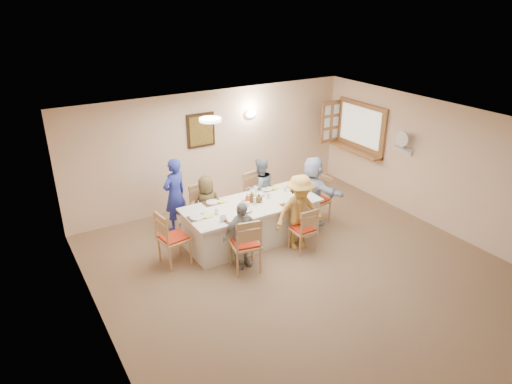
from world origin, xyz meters
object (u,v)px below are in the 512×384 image
chair_back_right (257,196)px  chair_front_left (245,243)px  chair_left_end (174,237)px  diner_front_left (242,235)px  condiment_ketchup (247,199)px  chair_right_end (317,199)px  caregiver (175,195)px  chair_back_left (204,209)px  dining_table (252,222)px  diner_front_right (299,212)px  desk_fan (403,142)px  diner_back_left (207,205)px  diner_right_end (313,190)px  chair_front_right (303,229)px  serving_hatch (361,128)px  diner_back_right (260,189)px

chair_back_right → chair_front_left: bearing=-136.6°
chair_left_end → diner_front_left: diner_front_left is taller
condiment_ketchup → chair_left_end: bearing=-178.9°
chair_front_left → chair_right_end: (2.15, 0.80, -0.03)m
chair_right_end → caregiver: size_ratio=0.64×
chair_back_left → chair_front_left: 1.60m
dining_table → diner_front_right: (0.60, -0.68, 0.34)m
diner_front_right → caregiver: 2.46m
diner_front_left → condiment_ketchup: size_ratio=5.66×
chair_back_left → chair_right_end: chair_right_end is taller
chair_right_end → diner_front_left: diner_front_left is taller
desk_fan → diner_back_left: size_ratio=0.25×
diner_front_right → diner_right_end: 1.07m
dining_table → caregiver: bearing=132.4°
chair_back_left → diner_back_left: 0.17m
diner_front_right → diner_right_end: bearing=48.1°
chair_right_end → diner_back_left: diner_back_left is taller
desk_fan → chair_right_end: bearing=164.4°
dining_table → chair_front_left: size_ratio=2.52×
chair_front_right → caregiver: caregiver is taller
serving_hatch → condiment_ketchup: (-3.50, -0.83, -0.63)m
dining_table → diner_back_left: (-0.60, 0.68, 0.22)m
desk_fan → chair_front_right: (-2.71, -0.31, -1.11)m
diner_back_left → chair_front_left: bearing=98.0°
desk_fan → diner_back_right: bearing=156.6°
chair_front_right → desk_fan: bearing=-173.2°
chair_front_right → chair_right_end: 1.24m
chair_back_left → chair_right_end: 2.29m
serving_hatch → diner_back_right: size_ratio=1.12×
chair_front_left → diner_back_right: bearing=-117.6°
chair_left_end → diner_front_left: (0.95, -0.68, 0.10)m
serving_hatch → diner_front_left: size_ratio=1.25×
chair_back_left → diner_right_end: diner_right_end is taller
chair_left_end → chair_front_left: bearing=-137.7°
chair_right_end → diner_back_left: 2.26m
desk_fan → caregiver: 4.73m
dining_table → chair_front_right: chair_front_right is taller
serving_hatch → condiment_ketchup: bearing=-166.6°
diner_right_end → condiment_ketchup: 1.51m
chair_front_right → diner_back_left: size_ratio=0.74×
diner_back_left → diner_front_right: 1.82m
diner_front_left → condiment_ketchup: (0.52, 0.71, 0.27)m
diner_back_right → chair_right_end: bearing=143.5°
chair_front_left → chair_front_right: 1.20m
diner_front_right → chair_right_end: bearing=44.0°
serving_hatch → chair_front_right: 3.44m
chair_left_end → chair_right_end: 3.10m
chair_front_right → diner_right_end: size_ratio=0.62×
diner_front_left → chair_back_right: bearing=49.6°
condiment_ketchup → chair_front_right: bearing=-50.7°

